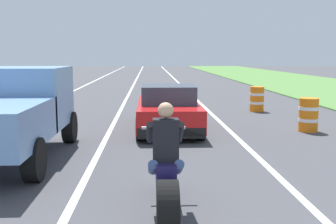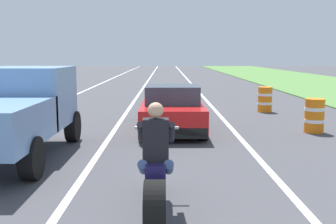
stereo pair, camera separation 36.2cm
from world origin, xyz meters
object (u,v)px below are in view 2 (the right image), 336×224
sports_car_red (172,109)px  pickup_truck_left_lane_light_blue (14,108)px  construction_barrel_nearest (314,116)px  construction_barrel_mid (265,99)px  motorcycle_with_rider (156,174)px

sports_car_red → pickup_truck_left_lane_light_blue: size_ratio=0.90×
construction_barrel_nearest → sports_car_red: bearing=173.9°
pickup_truck_left_lane_light_blue → construction_barrel_mid: bearing=45.2°
pickup_truck_left_lane_light_blue → construction_barrel_mid: pickup_truck_left_lane_light_blue is taller
motorcycle_with_rider → construction_barrel_mid: motorcycle_with_rider is taller
construction_barrel_mid → motorcycle_with_rider: bearing=-111.1°
sports_car_red → construction_barrel_nearest: sports_car_red is taller
motorcycle_with_rider → construction_barrel_mid: bearing=68.9°
motorcycle_with_rider → construction_barrel_nearest: bearing=54.2°
sports_car_red → construction_barrel_mid: (3.78, 3.97, -0.13)m
sports_car_red → pickup_truck_left_lane_light_blue: bearing=-136.1°
sports_car_red → construction_barrel_nearest: (4.17, -0.44, -0.13)m
motorcycle_with_rider → sports_car_red: 6.69m
motorcycle_with_rider → pickup_truck_left_lane_light_blue: 4.61m
sports_car_red → construction_barrel_nearest: size_ratio=4.30×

